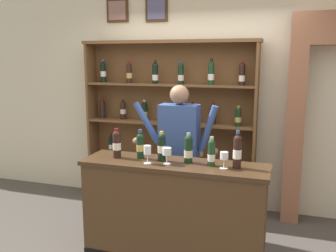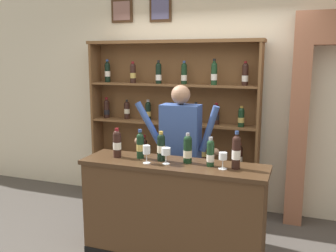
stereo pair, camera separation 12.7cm
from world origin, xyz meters
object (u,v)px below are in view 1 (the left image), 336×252
Objects in this scene: tasting_bottle_brunello at (140,145)px; wine_glass_center at (224,157)px; tasting_counter at (174,211)px; tasting_bottle_prosecco at (237,151)px; tasting_bottle_riserva at (188,149)px; shopkeeper at (179,143)px; tasting_bottle_bianco at (211,152)px; wine_shelf at (169,121)px; wine_glass_left at (147,151)px; wine_glass_right at (167,152)px; tasting_bottle_grappa at (117,143)px; tasting_bottle_rosso at (162,147)px.

wine_glass_center is at bearing -5.72° from tasting_bottle_brunello.
tasting_counter is 5.18× the size of tasting_bottle_prosecco.
tasting_counter is at bearing -160.62° from tasting_bottle_riserva.
tasting_bottle_brunello is at bearing -113.67° from shopkeeper.
wine_shelf is at bearing 122.38° from tasting_bottle_bianco.
tasting_counter is 0.63m from tasting_bottle_riserva.
tasting_bottle_prosecco is at bearing -4.20° from tasting_bottle_riserva.
tasting_counter is 0.86m from tasting_bottle_prosecco.
tasting_bottle_brunello is at bearing 172.63° from tasting_counter.
wine_shelf is 1.50m from tasting_counter.
wine_glass_left is (-0.35, -0.14, -0.01)m from tasting_bottle_riserva.
tasting_bottle_bianco is 0.40m from wine_glass_right.
tasting_bottle_prosecco reaches higher than wine_glass_left.
shopkeeper reaches higher than tasting_bottle_brunello.
shopkeeper is 0.59m from tasting_bottle_riserva.
wine_shelf reaches higher than tasting_counter.
tasting_counter is 6.05× the size of tasting_bottle_grappa.
wine_glass_center is (0.70, 0.06, -0.01)m from wine_glass_left.
tasting_bottle_rosso is 1.06× the size of tasting_bottle_bianco.
tasting_bottle_riserva is 0.21m from wine_glass_right.
shopkeeper is (0.33, -0.70, -0.11)m from wine_shelf.
wine_glass_left is (0.36, -0.10, -0.02)m from tasting_bottle_grappa.
tasting_bottle_grappa is 1.16m from tasting_bottle_prosecco.
wine_glass_center is (0.59, -0.62, 0.05)m from shopkeeper.
tasting_bottle_grappa is (-0.46, -0.57, 0.09)m from shopkeeper.
tasting_bottle_riserva is at bearing -64.86° from wine_shelf.
tasting_bottle_prosecco is 0.63m from wine_glass_right.
wine_shelf is 7.73× the size of tasting_bottle_grappa.
wine_glass_left is (-0.57, -0.11, -0.01)m from tasting_bottle_bianco.
tasting_bottle_riserva is at bearing 31.99° from wine_glass_right.
tasting_bottle_rosso is (0.22, -0.02, 0.01)m from tasting_bottle_brunello.
tasting_bottle_rosso reaches higher than tasting_bottle_bianco.
tasting_bottle_riserva is 0.23m from tasting_bottle_bianco.
wine_glass_right is (0.08, -0.09, -0.02)m from tasting_bottle_rosso.
tasting_bottle_bianco is 0.23m from tasting_bottle_prosecco.
tasting_bottle_prosecco is (0.70, -0.57, 0.10)m from shopkeeper.
wine_glass_left is at bearing -169.08° from tasting_bottle_bianco.
wine_glass_left is (-0.80, -0.11, -0.04)m from tasting_bottle_prosecco.
shopkeeper reaches higher than tasting_bottle_prosecco.
shopkeeper is 10.61× the size of wine_glass_right.
tasting_bottle_bianco is 0.79× the size of tasting_bottle_prosecco.
shopkeeper is at bearing 133.86° from wine_glass_center.
tasting_bottle_brunello is at bearing 179.89° from tasting_bottle_riserva.
tasting_counter is 11.65× the size of wine_glass_center.
tasting_bottle_brunello is 1.89× the size of wine_glass_center.
tasting_bottle_grappa is at bearing -95.82° from wine_shelf.
wine_glass_center is at bearing -6.01° from tasting_bottle_rosso.
tasting_bottle_bianco is at bearing -1.69° from tasting_bottle_rosso.
tasting_bottle_rosso is 0.84× the size of tasting_bottle_prosecco.
wine_glass_right is (-0.63, -0.08, -0.04)m from tasting_bottle_prosecco.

